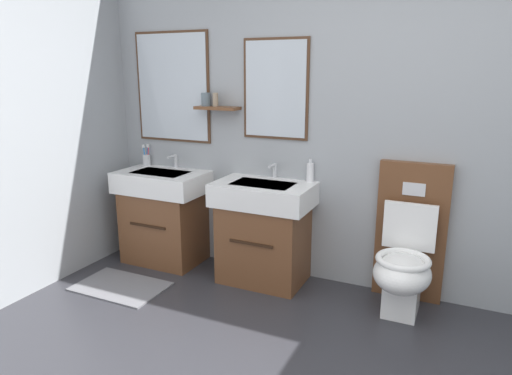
{
  "coord_description": "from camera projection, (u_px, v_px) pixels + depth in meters",
  "views": [
    {
      "loc": [
        0.48,
        -1.46,
        1.61
      ],
      "look_at": [
        -0.93,
        1.55,
        0.77
      ],
      "focal_mm": 32.42,
      "sensor_mm": 36.0,
      "label": 1
    }
  ],
  "objects": [
    {
      "name": "toothbrush_cup",
      "position": [
        147.0,
        159.0,
        4.11
      ],
      "size": [
        0.07,
        0.07,
        0.19
      ],
      "color": "silver",
      "rests_on": "vanity_sink_left"
    },
    {
      "name": "vanity_sink_right",
      "position": [
        264.0,
        230.0,
        3.57
      ],
      "size": [
        0.74,
        0.49,
        0.79
      ],
      "color": "brown",
      "rests_on": "ground"
    },
    {
      "name": "tap_on_right_sink",
      "position": [
        274.0,
        169.0,
        3.62
      ],
      "size": [
        0.03,
        0.13,
        0.11
      ],
      "color": "silver",
      "rests_on": "vanity_sink_right"
    },
    {
      "name": "soap_dispenser",
      "position": [
        310.0,
        172.0,
        3.49
      ],
      "size": [
        0.06,
        0.06,
        0.18
      ],
      "color": "white",
      "rests_on": "vanity_sink_right"
    },
    {
      "name": "bath_mat",
      "position": [
        121.0,
        286.0,
        3.53
      ],
      "size": [
        0.68,
        0.44,
        0.01
      ],
      "primitive_type": "cube",
      "color": "slate",
      "rests_on": "ground"
    },
    {
      "name": "tap_on_left_sink",
      "position": [
        174.0,
        160.0,
        4.0
      ],
      "size": [
        0.03,
        0.13,
        0.11
      ],
      "color": "silver",
      "rests_on": "vanity_sink_left"
    },
    {
      "name": "toilet",
      "position": [
        406.0,
        257.0,
        3.15
      ],
      "size": [
        0.48,
        0.62,
        1.0
      ],
      "color": "brown",
      "rests_on": "ground"
    },
    {
      "name": "wall_back",
      "position": [
        395.0,
        102.0,
        3.2
      ],
      "size": [
        4.95,
        0.27,
        2.79
      ],
      "color": "#999EA3",
      "rests_on": "ground"
    },
    {
      "name": "vanity_sink_left",
      "position": [
        165.0,
        214.0,
        3.95
      ],
      "size": [
        0.74,
        0.49,
        0.79
      ],
      "color": "brown",
      "rests_on": "ground"
    }
  ]
}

